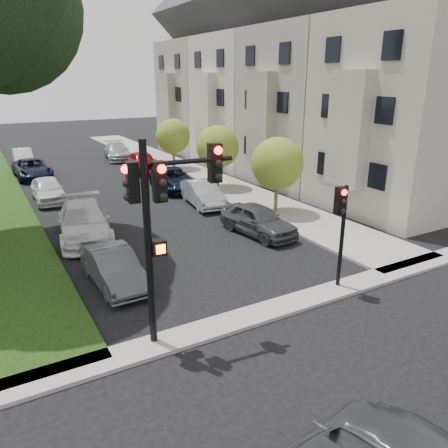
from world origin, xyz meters
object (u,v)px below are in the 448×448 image
traffic_signal_main (162,207)px  car_parked_0 (258,220)px  small_tree_c (173,136)px  car_parked_3 (143,162)px  car_parked_7 (48,190)px  car_parked_8 (32,169)px  car_parked_6 (84,222)px  car_parked_5 (114,267)px  car_parked_2 (173,179)px  car_parked_1 (203,193)px  car_parked_4 (117,151)px  small_tree_a (277,164)px  car_parked_9 (23,157)px  small_tree_b (218,147)px  traffic_signal_secondary (341,219)px

traffic_signal_main → car_parked_0: 9.58m
small_tree_c → car_parked_3: (-2.35, 0.47, -1.86)m
car_parked_7 → car_parked_8: car_parked_7 is taller
car_parked_6 → car_parked_5: bearing=-82.9°
car_parked_2 → car_parked_1: bearing=-83.6°
car_parked_4 → car_parked_5: size_ratio=1.26×
car_parked_6 → car_parked_8: car_parked_6 is taller
car_parked_1 → car_parked_8: 14.44m
small_tree_c → car_parked_4: 7.32m
car_parked_7 → small_tree_a: bearing=-39.3°
car_parked_2 → car_parked_4: 12.40m
car_parked_3 → car_parked_4: (-0.16, 6.14, -0.05)m
small_tree_c → car_parked_9: size_ratio=0.97×
car_parked_4 → car_parked_8: size_ratio=1.01×
car_parked_6 → car_parked_4: bearing=78.7°
car_parked_2 → car_parked_6: (-7.09, -6.40, 0.09)m
small_tree_b → small_tree_c: small_tree_b is taller
small_tree_c → car_parked_6: 15.67m
small_tree_a → car_parked_4: (-2.52, 20.03, -1.98)m
car_parked_3 → car_parked_6: (-7.31, -12.66, 0.02)m
car_parked_2 → car_parked_4: bearing=96.9°
small_tree_a → car_parked_0: (-2.64, -2.23, -1.99)m
small_tree_b → car_parked_7: (-10.07, 2.18, -2.00)m
small_tree_b → car_parked_1: small_tree_b is taller
traffic_signal_main → car_parked_1: bearing=58.8°
traffic_signal_main → car_parked_2: bearing=66.0°
car_parked_0 → car_parked_1: size_ratio=0.99×
traffic_signal_main → car_parked_9: traffic_signal_main is taller
car_parked_1 → car_parked_4: bearing=97.1°
car_parked_1 → car_parked_8: (-7.41, 12.39, -0.01)m
small_tree_b → car_parked_3: (-2.35, 7.55, -1.94)m
small_tree_a → car_parked_5: small_tree_a is taller
car_parked_2 → small_tree_c: bearing=73.3°
car_parked_6 → car_parked_1: bearing=26.4°
small_tree_c → car_parked_5: (-9.88, -17.45, -1.97)m
small_tree_a → car_parked_9: small_tree_a is taller
small_tree_a → car_parked_1: (-2.63, 3.36, -2.01)m
car_parked_3 → car_parked_4: size_ratio=0.91×
small_tree_a → car_parked_4: bearing=97.2°
car_parked_1 → car_parked_4: car_parked_4 is taller
car_parked_9 → car_parked_6: bearing=-86.9°
small_tree_a → traffic_signal_main: bearing=-139.8°
traffic_signal_secondary → car_parked_8: bearing=105.5°
traffic_signal_main → car_parked_4: (7.05, 28.11, -3.12)m
traffic_signal_secondary → car_parked_6: 11.38m
small_tree_c → car_parked_1: 10.58m
car_parked_3 → car_parked_7: size_ratio=1.08×
small_tree_b → car_parked_4: bearing=100.4°
car_parked_2 → car_parked_6: bearing=-130.8°
traffic_signal_secondary → car_parked_4: traffic_signal_secondary is taller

